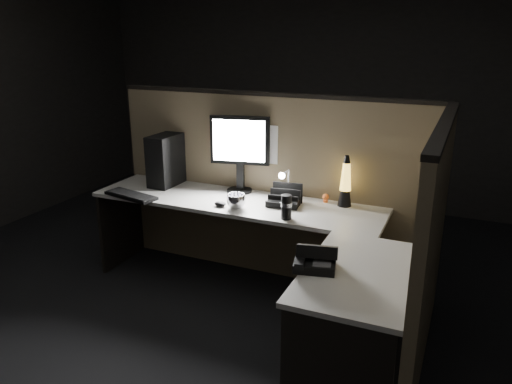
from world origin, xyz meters
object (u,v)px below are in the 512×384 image
at_px(pc_tower, 169,159).
at_px(lava_lamp, 345,185).
at_px(desk_phone, 315,259).
at_px(keyboard, 131,196).
at_px(monitor, 240,147).

relative_size(pc_tower, lava_lamp, 1.11).
bearing_deg(desk_phone, keyboard, 148.00).
xyz_separation_m(pc_tower, lava_lamp, (1.52, 0.04, -0.05)).
height_order(lava_lamp, desk_phone, lava_lamp).
bearing_deg(pc_tower, lava_lamp, 2.66).
bearing_deg(desk_phone, lava_lamp, 82.89).
xyz_separation_m(monitor, lava_lamp, (0.87, -0.01, -0.21)).
bearing_deg(keyboard, monitor, 45.58).
distance_m(lava_lamp, desk_phone, 1.08).
height_order(monitor, desk_phone, monitor).
bearing_deg(pc_tower, monitor, 5.36).
relative_size(lava_lamp, desk_phone, 1.46).
relative_size(pc_tower, monitor, 0.70).
xyz_separation_m(monitor, keyboard, (-0.72, -0.49, -0.36)).
bearing_deg(keyboard, desk_phone, -7.72).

